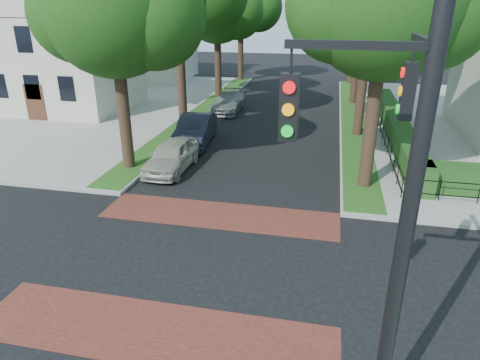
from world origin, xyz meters
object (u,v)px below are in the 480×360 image
traffic_signal (395,195)px  parked_car_middle (195,130)px  parked_car_rear (228,102)px  parked_car_front (171,156)px

traffic_signal → parked_car_middle: bearing=117.9°
parked_car_rear → parked_car_front: bearing=-89.4°
traffic_signal → parked_car_middle: (-8.49, 16.02, -3.89)m
parked_car_front → parked_car_rear: size_ratio=0.90×
traffic_signal → parked_car_front: bearing=125.3°
parked_car_rear → traffic_signal: bearing=-70.6°
parked_car_front → parked_car_middle: bearing=92.7°
parked_car_front → parked_car_rear: (-0.15, 12.24, -0.04)m
parked_car_rear → parked_car_middle: bearing=-90.1°
traffic_signal → parked_car_rear: bearing=109.5°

